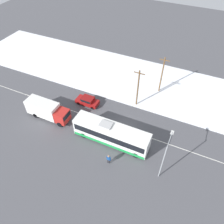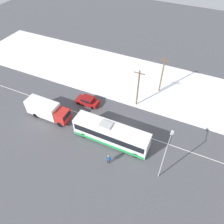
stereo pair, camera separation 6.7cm
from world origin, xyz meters
name	(u,v)px [view 1 (the left image)]	position (x,y,z in m)	size (l,w,h in m)	color
ground_plane	(123,129)	(0.00, 0.00, 0.00)	(120.00, 120.00, 0.00)	#4C4C51
snow_lot	(149,83)	(0.00, 13.10, 0.06)	(80.00, 15.25, 0.12)	white
lane_marking_center	(123,129)	(0.00, 0.00, 0.00)	(60.00, 0.12, 0.00)	silver
city_bus	(111,134)	(-0.73, -3.10, 1.70)	(11.53, 2.57, 3.48)	white
box_truck	(47,110)	(-12.50, -2.89, 1.67)	(7.47, 2.30, 3.01)	silver
sedan_car	(88,101)	(-8.08, 2.66, 0.82)	(4.08, 1.80, 1.51)	maroon
pedestrian_at_stop	(109,158)	(0.57, -6.74, 1.10)	(0.65, 0.29, 1.79)	#23232D
streetlamp	(165,154)	(7.50, -5.13, 4.24)	(0.36, 2.94, 6.54)	#9EA3A8
utility_pole_roadside	(138,88)	(-0.14, 6.20, 3.81)	(1.80, 0.24, 7.25)	brown
utility_pole_snowlot	(162,75)	(2.47, 11.56, 3.84)	(1.80, 0.24, 7.31)	brown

